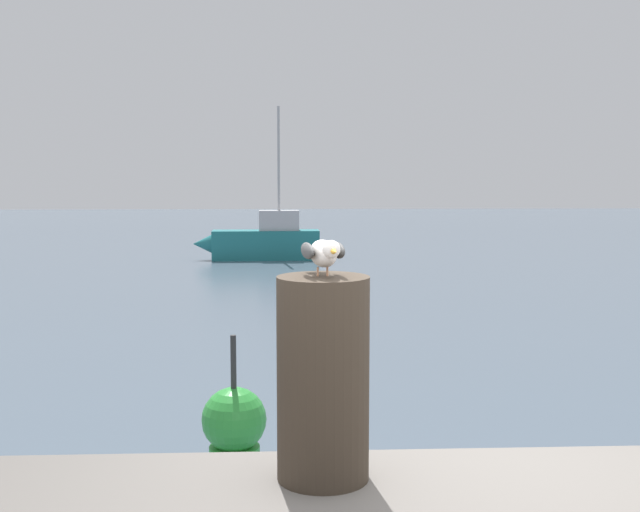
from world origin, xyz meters
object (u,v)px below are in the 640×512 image
channel_buoy (234,432)px  boat_teal (260,241)px  mooring_post (323,379)px  seagull (324,252)px

channel_buoy → boat_teal: bearing=91.0°
boat_teal → channel_buoy: boat_teal is taller
mooring_post → seagull: size_ratio=1.95×
boat_teal → channel_buoy: (0.32, -18.50, -0.12)m
boat_teal → mooring_post: bearing=-87.7°
mooring_post → channel_buoy: (-0.58, 3.79, -1.45)m
mooring_post → channel_buoy: bearing=98.7°
mooring_post → channel_buoy: size_ratio=0.58×
channel_buoy → mooring_post: bearing=-81.3°
mooring_post → boat_teal: size_ratio=0.16×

